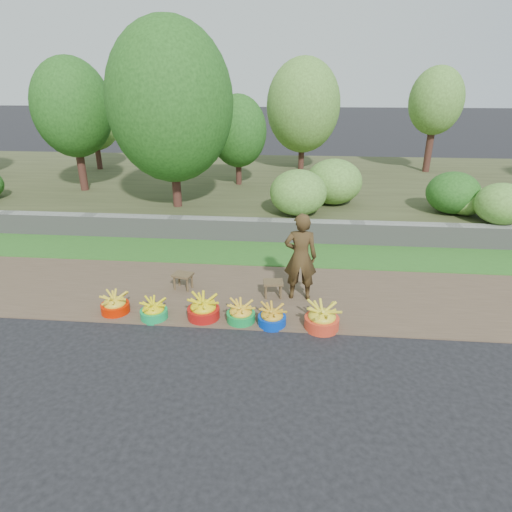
# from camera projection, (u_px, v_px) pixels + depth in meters

# --- Properties ---
(ground_plane) EXTENTS (120.00, 120.00, 0.00)m
(ground_plane) POSITION_uv_depth(u_px,v_px,m) (246.00, 330.00, 6.83)
(ground_plane) COLOR black
(ground_plane) RESTS_ON ground
(dirt_shoulder) EXTENTS (80.00, 2.50, 0.02)m
(dirt_shoulder) POSITION_uv_depth(u_px,v_px,m) (253.00, 293.00, 7.98)
(dirt_shoulder) COLOR brown
(dirt_shoulder) RESTS_ON ground
(grass_verge) EXTENTS (80.00, 1.50, 0.04)m
(grass_verge) POSITION_uv_depth(u_px,v_px,m) (262.00, 253.00, 9.81)
(grass_verge) COLOR #2F6B22
(grass_verge) RESTS_ON ground
(retaining_wall) EXTENTS (80.00, 0.35, 0.55)m
(retaining_wall) POSITION_uv_depth(u_px,v_px,m) (265.00, 230.00, 10.50)
(retaining_wall) COLOR gray
(retaining_wall) RESTS_ON ground
(earth_bank) EXTENTS (80.00, 10.00, 0.50)m
(earth_bank) POSITION_uv_depth(u_px,v_px,m) (275.00, 186.00, 15.02)
(earth_bank) COLOR #414526
(earth_bank) RESTS_ON ground
(vegetation) EXTENTS (36.44, 8.52, 4.66)m
(vegetation) POSITION_uv_depth(u_px,v_px,m) (286.00, 121.00, 12.27)
(vegetation) COLOR #3F221A
(vegetation) RESTS_ON earth_bank
(basin_a) EXTENTS (0.48, 0.48, 0.36)m
(basin_a) POSITION_uv_depth(u_px,v_px,m) (115.00, 304.00, 7.28)
(basin_a) COLOR red
(basin_a) RESTS_ON ground
(basin_b) EXTENTS (0.45, 0.45, 0.34)m
(basin_b) POSITION_uv_depth(u_px,v_px,m) (154.00, 311.00, 7.11)
(basin_b) COLOR #11984D
(basin_b) RESTS_ON ground
(basin_c) EXTENTS (0.54, 0.54, 0.40)m
(basin_c) POSITION_uv_depth(u_px,v_px,m) (203.00, 309.00, 7.10)
(basin_c) COLOR #A81210
(basin_c) RESTS_ON ground
(basin_d) EXTENTS (0.47, 0.47, 0.35)m
(basin_d) POSITION_uv_depth(u_px,v_px,m) (241.00, 313.00, 7.01)
(basin_d) COLOR #128E3C
(basin_d) RESTS_ON ground
(basin_e) EXTENTS (0.46, 0.46, 0.34)m
(basin_e) POSITION_uv_depth(u_px,v_px,m) (272.00, 317.00, 6.92)
(basin_e) COLOR #0433B1
(basin_e) RESTS_ON ground
(basin_f) EXTENTS (0.55, 0.55, 0.41)m
(basin_f) POSITION_uv_depth(u_px,v_px,m) (322.00, 318.00, 6.81)
(basin_f) COLOR red
(basin_f) RESTS_ON ground
(stool_left) EXTENTS (0.41, 0.35, 0.31)m
(stool_left) POSITION_uv_depth(u_px,v_px,m) (183.00, 277.00, 8.04)
(stool_left) COLOR brown
(stool_left) RESTS_ON dirt_shoulder
(stool_right) EXTENTS (0.38, 0.31, 0.31)m
(stool_right) POSITION_uv_depth(u_px,v_px,m) (273.00, 284.00, 7.75)
(stool_right) COLOR brown
(stool_right) RESTS_ON dirt_shoulder
(vendor_woman) EXTENTS (0.59, 0.39, 1.60)m
(vendor_woman) POSITION_uv_depth(u_px,v_px,m) (300.00, 257.00, 7.51)
(vendor_woman) COLOR black
(vendor_woman) RESTS_ON dirt_shoulder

